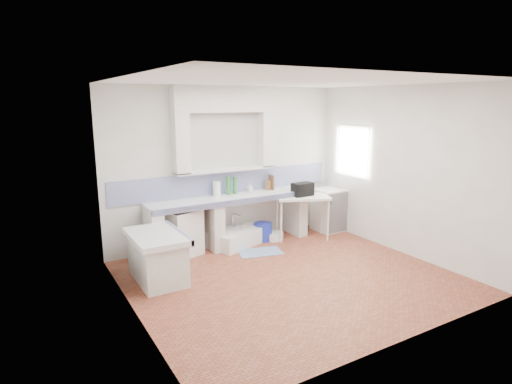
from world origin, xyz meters
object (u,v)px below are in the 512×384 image
fridge (329,210)px  sink (238,237)px  stove (182,232)px  side_table (302,217)px

fridge → sink: bearing=174.0°
stove → side_table: stove is taller
fridge → stove: bearing=175.1°
stove → sink: size_ratio=0.71×
sink → side_table: side_table is taller
sink → side_table: 1.27m
side_table → sink: bearing=-170.3°
stove → side_table: 2.29m
sink → side_table: (1.20, -0.29, 0.28)m
sink → side_table: size_ratio=1.12×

